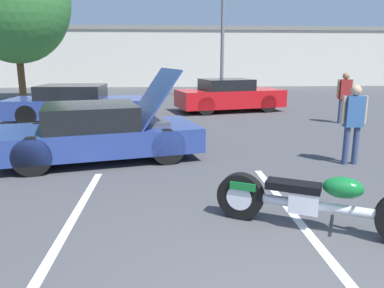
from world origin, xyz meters
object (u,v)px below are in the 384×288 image
parked_car_left_row (77,104)px  spectator_midground (345,94)px  motorcycle (316,201)px  show_car_hood_open (100,132)px  parked_car_right_row (229,96)px  spectator_near_motorcycle (353,118)px  light_pole (224,23)px

parked_car_left_row → spectator_midground: 8.87m
motorcycle → show_car_hood_open: size_ratio=0.53×
show_car_hood_open → parked_car_left_row: show_car_hood_open is taller
show_car_hood_open → parked_car_right_row: size_ratio=0.99×
spectator_near_motorcycle → spectator_midground: spectator_midground is taller
light_pole → spectator_near_motorcycle: bearing=-86.4°
light_pole → spectator_near_motorcycle: 12.63m
show_car_hood_open → parked_car_left_row: size_ratio=0.97×
light_pole → parked_car_right_row: bearing=-95.5°
light_pole → parked_car_left_row: 9.44m
motorcycle → parked_car_right_row: (0.68, 10.75, 0.24)m
motorcycle → parked_car_left_row: (-4.85, 8.58, 0.21)m
parked_car_right_row → parked_car_left_row: parked_car_right_row is taller
show_car_hood_open → parked_car_left_row: 5.16m
light_pole → spectator_midground: light_pole is taller
motorcycle → parked_car_right_row: bearing=113.2°
light_pole → parked_car_right_row: 5.47m
show_car_hood_open → spectator_midground: size_ratio=2.69×
show_car_hood_open → parked_car_right_row: 8.10m
spectator_near_motorcycle → show_car_hood_open: bearing=171.4°
motorcycle → show_car_hood_open: (-3.26, 3.67, 0.20)m
motorcycle → parked_car_left_row: bearing=146.3°
show_car_hood_open → spectator_near_motorcycle: show_car_hood_open is taller
light_pole → motorcycle: light_pole is taller
motorcycle → show_car_hood_open: show_car_hood_open is taller
motorcycle → parked_car_right_row: 10.77m
parked_car_right_row → spectator_near_motorcycle: size_ratio=2.81×
parked_car_right_row → parked_car_left_row: size_ratio=0.97×
light_pole → show_car_hood_open: size_ratio=1.54×
show_car_hood_open → parked_car_left_row: (-1.59, 4.91, 0.01)m
parked_car_left_row → spectator_near_motorcycle: 8.82m
show_car_hood_open → spectator_near_motorcycle: bearing=-22.4°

